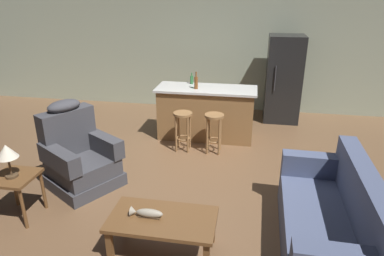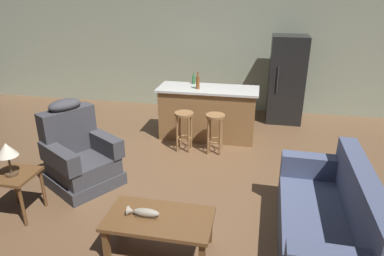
{
  "view_description": "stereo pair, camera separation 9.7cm",
  "coord_description": "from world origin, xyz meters",
  "px_view_note": "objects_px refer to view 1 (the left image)",
  "views": [
    {
      "loc": [
        0.78,
        -4.55,
        2.57
      ],
      "look_at": [
        -0.01,
        -0.1,
        0.75
      ],
      "focal_mm": 32.0,
      "sensor_mm": 36.0,
      "label": 1
    },
    {
      "loc": [
        0.87,
        -4.53,
        2.57
      ],
      "look_at": [
        -0.01,
        -0.1,
        0.75
      ],
      "focal_mm": 32.0,
      "sensor_mm": 36.0,
      "label": 2
    }
  ],
  "objects_px": {
    "couch": "(331,223)",
    "bar_stool_right": "(214,126)",
    "recliner_near_lamp": "(79,157)",
    "bar_stool_left": "(183,124)",
    "coffee_table": "(163,222)",
    "end_table": "(15,183)",
    "fish_figurine": "(146,213)",
    "table_lamp": "(7,153)",
    "refrigerator": "(283,79)",
    "bottle_tall_green": "(196,82)",
    "bottle_short_amber": "(192,80)",
    "kitchen_island": "(206,113)"
  },
  "relations": [
    {
      "from": "couch",
      "to": "bar_stool_right",
      "type": "xyz_separation_m",
      "value": [
        -1.47,
        2.15,
        0.13
      ]
    },
    {
      "from": "recliner_near_lamp",
      "to": "bar_stool_left",
      "type": "distance_m",
      "value": 1.81
    },
    {
      "from": "coffee_table",
      "to": "end_table",
      "type": "relative_size",
      "value": 1.96
    },
    {
      "from": "fish_figurine",
      "to": "bar_stool_right",
      "type": "distance_m",
      "value": 2.52
    },
    {
      "from": "table_lamp",
      "to": "refrigerator",
      "type": "bearing_deg",
      "value": 50.67
    },
    {
      "from": "table_lamp",
      "to": "bar_stool_left",
      "type": "bearing_deg",
      "value": 54.56
    },
    {
      "from": "couch",
      "to": "recliner_near_lamp",
      "type": "xyz_separation_m",
      "value": [
        -3.21,
        0.8,
        0.08
      ]
    },
    {
      "from": "end_table",
      "to": "recliner_near_lamp",
      "type": "bearing_deg",
      "value": 66.09
    },
    {
      "from": "couch",
      "to": "bottle_tall_green",
      "type": "xyz_separation_m",
      "value": [
        -1.87,
        2.69,
        0.72
      ]
    },
    {
      "from": "recliner_near_lamp",
      "to": "bar_stool_right",
      "type": "bearing_deg",
      "value": 69.9
    },
    {
      "from": "coffee_table",
      "to": "refrigerator",
      "type": "distance_m",
      "value": 4.57
    },
    {
      "from": "bar_stool_right",
      "to": "bottle_short_amber",
      "type": "distance_m",
      "value": 1.16
    },
    {
      "from": "end_table",
      "to": "bar_stool_left",
      "type": "relative_size",
      "value": 0.82
    },
    {
      "from": "coffee_table",
      "to": "kitchen_island",
      "type": "height_order",
      "value": "kitchen_island"
    },
    {
      "from": "end_table",
      "to": "bar_stool_left",
      "type": "height_order",
      "value": "bar_stool_left"
    },
    {
      "from": "fish_figurine",
      "to": "couch",
      "type": "relative_size",
      "value": 0.18
    },
    {
      "from": "couch",
      "to": "bottle_tall_green",
      "type": "relative_size",
      "value": 6.33
    },
    {
      "from": "bar_stool_left",
      "to": "refrigerator",
      "type": "bearing_deg",
      "value": 46.47
    },
    {
      "from": "coffee_table",
      "to": "bar_stool_right",
      "type": "bearing_deg",
      "value": 84.38
    },
    {
      "from": "fish_figurine",
      "to": "couch",
      "type": "distance_m",
      "value": 1.91
    },
    {
      "from": "bar_stool_right",
      "to": "fish_figurine",
      "type": "bearing_deg",
      "value": -99.32
    },
    {
      "from": "end_table",
      "to": "bar_stool_right",
      "type": "xyz_separation_m",
      "value": [
        2.1,
        2.19,
        0.01
      ]
    },
    {
      "from": "coffee_table",
      "to": "kitchen_island",
      "type": "xyz_separation_m",
      "value": [
        0.02,
        3.11,
        0.11
      ]
    },
    {
      "from": "fish_figurine",
      "to": "bar_stool_left",
      "type": "xyz_separation_m",
      "value": [
        -0.12,
        2.48,
        0.01
      ]
    },
    {
      "from": "kitchen_island",
      "to": "bar_stool_left",
      "type": "distance_m",
      "value": 0.7
    },
    {
      "from": "bar_stool_left",
      "to": "bar_stool_right",
      "type": "bearing_deg",
      "value": 0.0
    },
    {
      "from": "fish_figurine",
      "to": "refrigerator",
      "type": "height_order",
      "value": "refrigerator"
    },
    {
      "from": "fish_figurine",
      "to": "end_table",
      "type": "relative_size",
      "value": 0.61
    },
    {
      "from": "fish_figurine",
      "to": "kitchen_island",
      "type": "bearing_deg",
      "value": 86.59
    },
    {
      "from": "recliner_near_lamp",
      "to": "table_lamp",
      "type": "height_order",
      "value": "recliner_near_lamp"
    },
    {
      "from": "table_lamp",
      "to": "bottle_short_amber",
      "type": "height_order",
      "value": "bottle_short_amber"
    },
    {
      "from": "fish_figurine",
      "to": "bottle_tall_green",
      "type": "xyz_separation_m",
      "value": [
        0.01,
        3.03,
        0.6
      ]
    },
    {
      "from": "recliner_near_lamp",
      "to": "bottle_short_amber",
      "type": "relative_size",
      "value": 5.82
    },
    {
      "from": "table_lamp",
      "to": "bar_stool_left",
      "type": "xyz_separation_m",
      "value": [
        1.58,
        2.22,
        -0.4
      ]
    },
    {
      "from": "fish_figurine",
      "to": "bottle_short_amber",
      "type": "height_order",
      "value": "bottle_short_amber"
    },
    {
      "from": "end_table",
      "to": "bar_stool_right",
      "type": "relative_size",
      "value": 0.82
    },
    {
      "from": "bar_stool_right",
      "to": "recliner_near_lamp",
      "type": "bearing_deg",
      "value": -142.09
    },
    {
      "from": "couch",
      "to": "kitchen_island",
      "type": "height_order",
      "value": "kitchen_island"
    },
    {
      "from": "fish_figurine",
      "to": "bottle_short_amber",
      "type": "xyz_separation_m",
      "value": [
        -0.12,
        3.36,
        0.57
      ]
    },
    {
      "from": "bar_stool_right",
      "to": "bottle_short_amber",
      "type": "height_order",
      "value": "bottle_short_amber"
    },
    {
      "from": "bar_stool_left",
      "to": "fish_figurine",
      "type": "bearing_deg",
      "value": -87.21
    },
    {
      "from": "bottle_tall_green",
      "to": "couch",
      "type": "bearing_deg",
      "value": -55.24
    },
    {
      "from": "table_lamp",
      "to": "bar_stool_left",
      "type": "relative_size",
      "value": 0.6
    },
    {
      "from": "bar_stool_left",
      "to": "end_table",
      "type": "bearing_deg",
      "value": -125.76
    },
    {
      "from": "table_lamp",
      "to": "fish_figurine",
      "type": "bearing_deg",
      "value": -9.02
    },
    {
      "from": "end_table",
      "to": "table_lamp",
      "type": "xyz_separation_m",
      "value": [
        -0.0,
        -0.03,
        0.41
      ]
    },
    {
      "from": "end_table",
      "to": "bar_stool_left",
      "type": "distance_m",
      "value": 2.7
    },
    {
      "from": "fish_figurine",
      "to": "end_table",
      "type": "bearing_deg",
      "value": 170.07
    },
    {
      "from": "kitchen_island",
      "to": "bottle_short_amber",
      "type": "height_order",
      "value": "bottle_short_amber"
    },
    {
      "from": "coffee_table",
      "to": "kitchen_island",
      "type": "distance_m",
      "value": 3.11
    }
  ]
}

